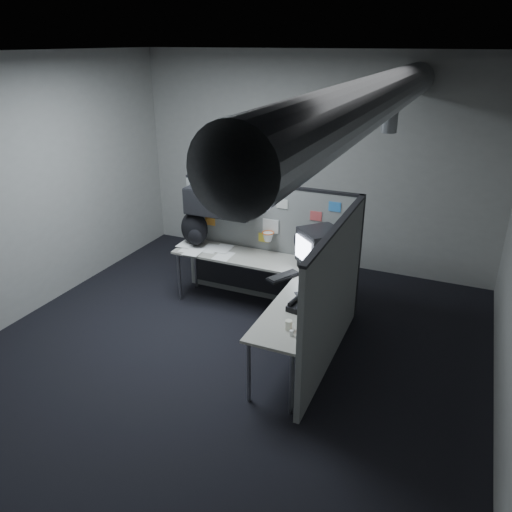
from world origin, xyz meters
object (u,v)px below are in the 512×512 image
at_px(desk, 268,278).
at_px(monitor, 320,249).
at_px(phone, 299,306).
at_px(backpack, 195,229).
at_px(keyboard, 283,276).

xyz_separation_m(desk, monitor, (0.57, 0.26, 0.38)).
bearing_deg(phone, backpack, 167.95).
bearing_deg(keyboard, phone, -73.38).
bearing_deg(backpack, monitor, -16.27).
relative_size(desk, backpack, 4.92).
bearing_deg(phone, monitor, 113.98).
bearing_deg(keyboard, desk, 136.15).
height_order(monitor, keyboard, monitor).
bearing_deg(desk, monitor, 24.89).
bearing_deg(backpack, keyboard, -31.64).
xyz_separation_m(desk, backpack, (-1.22, 0.34, 0.35)).
distance_m(monitor, backpack, 1.79).
relative_size(keyboard, backpack, 0.96).
xyz_separation_m(monitor, phone, (0.10, -1.04, -0.23)).
bearing_deg(monitor, phone, -86.62).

